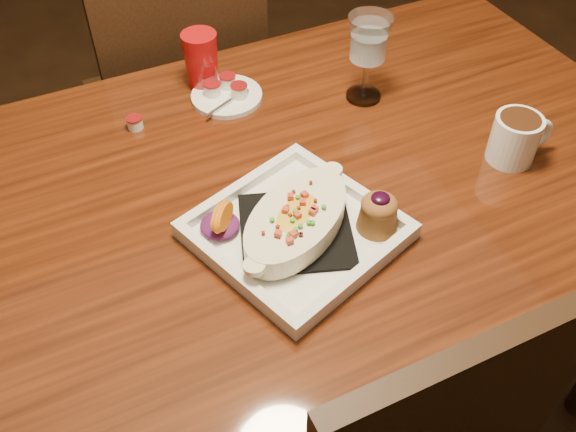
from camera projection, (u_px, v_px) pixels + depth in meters
name	position (u px, v px, depth m)	size (l,w,h in m)	color
floor	(282.00, 391.00, 1.68)	(7.00, 7.00, 0.00)	#321E10
table	(280.00, 219.00, 1.21)	(1.50, 0.90, 0.75)	#67290E
chair_far	(181.00, 103.00, 1.71)	(0.42, 0.42, 0.93)	black
plate	(302.00, 224.00, 1.03)	(0.36, 0.36, 0.08)	white
coffee_mug	(517.00, 137.00, 1.15)	(0.12, 0.09, 0.09)	white
goblet	(369.00, 43.00, 1.23)	(0.09, 0.09, 0.18)	silver
saucer	(226.00, 94.00, 1.31)	(0.15, 0.15, 0.10)	white
creamer_loose	(135.00, 123.00, 1.24)	(0.03, 0.03, 0.02)	white
red_tumbler	(201.00, 61.00, 1.31)	(0.07, 0.07, 0.12)	red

